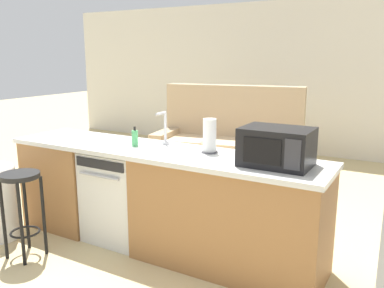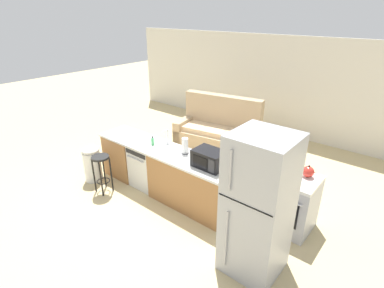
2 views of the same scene
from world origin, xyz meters
name	(u,v)px [view 1 (image 1 of 2)]	position (x,y,z in m)	size (l,w,h in m)	color
ground_plane	(146,242)	(0.00, 0.00, 0.00)	(24.00, 24.00, 0.00)	tan
wall_back	(305,79)	(0.30, 4.20, 1.30)	(10.00, 0.06, 2.60)	silver
kitchen_counter	(167,204)	(0.24, 0.00, 0.42)	(2.94, 0.66, 0.90)	#9E6B3D
dishwasher	(123,194)	(-0.25, 0.00, 0.42)	(0.58, 0.61, 0.84)	silver
microwave	(277,147)	(1.20, 0.00, 1.04)	(0.50, 0.37, 0.28)	black
sink_faucet	(164,130)	(0.10, 0.18, 1.03)	(0.07, 0.18, 0.30)	silver
paper_towel_roll	(210,136)	(0.59, 0.11, 1.04)	(0.14, 0.14, 0.28)	#4C4C51
soap_bottle	(135,138)	(-0.09, 0.00, 0.97)	(0.06, 0.06, 0.18)	#4CB266
bar_stool	(22,197)	(-0.73, -0.72, 0.54)	(0.32, 0.32, 0.74)	black
couch	(229,148)	(-0.25, 2.35, 0.39)	(2.12, 1.22, 1.27)	tan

